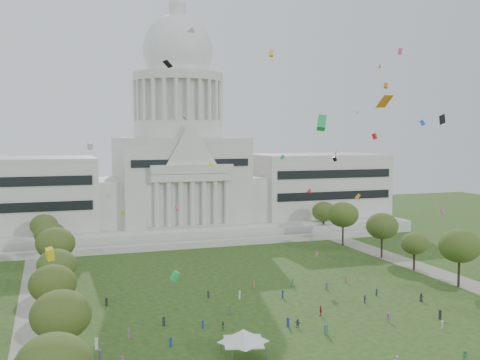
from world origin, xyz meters
name	(u,v)px	position (x,y,z in m)	size (l,w,h in m)	color
ground	(322,334)	(0.00, 0.00, 0.00)	(400.00, 400.00, 0.00)	#274515
capitol	(179,171)	(0.00, 113.59, 22.30)	(160.00, 64.50, 91.30)	beige
path_left	(38,311)	(-48.00, 30.00, 0.02)	(8.00, 160.00, 0.04)	gray
path_right	(437,273)	(48.00, 30.00, 0.02)	(8.00, 160.00, 0.04)	gray
row_tree_l_1	(61,315)	(-44.07, -2.96, 8.95)	(8.86, 8.86, 12.59)	black
row_tree_l_2	(53,284)	(-45.04, 17.30, 8.51)	(8.42, 8.42, 11.97)	black
row_tree_r_2	(460,246)	(44.17, 17.44, 9.66)	(9.55, 9.55, 13.58)	black
row_tree_l_3	(57,265)	(-44.09, 33.92, 8.21)	(8.12, 8.12, 11.55)	black
row_tree_r_3	(415,243)	(44.40, 34.48, 7.08)	(7.01, 7.01, 9.98)	black
row_tree_l_4	(55,243)	(-44.08, 52.42, 9.39)	(9.29, 9.29, 13.21)	black
row_tree_r_4	(382,226)	(44.76, 50.04, 9.29)	(9.19, 9.19, 13.06)	black
row_tree_l_5	(50,235)	(-45.22, 71.01, 8.42)	(8.33, 8.33, 11.85)	black
row_tree_r_5	(343,215)	(43.49, 70.19, 9.93)	(9.82, 9.82, 13.96)	black
row_tree_l_6	(44,225)	(-46.87, 89.14, 8.27)	(8.19, 8.19, 11.64)	black
row_tree_r_6	(324,212)	(45.96, 88.13, 8.51)	(8.42, 8.42, 11.97)	black
event_tent	(243,335)	(-16.86, -5.74, 3.67)	(10.30, 10.30, 4.73)	#4C4C4C
person_0	(421,297)	(28.76, 10.60, 0.89)	(0.87, 0.57, 1.78)	#26262B
person_2	(377,292)	(22.19, 17.22, 0.78)	(0.76, 0.47, 1.55)	navy
person_3	(388,317)	(14.78, 1.86, 0.89)	(1.15, 0.60, 1.79)	#994C8C
person_4	(321,311)	(4.26, 9.00, 1.00)	(1.18, 0.64, 2.01)	#B21E1E
person_5	(298,323)	(-2.82, 4.30, 0.81)	(1.50, 0.59, 1.62)	#4C4C51
person_6	(465,356)	(14.93, -18.59, 0.98)	(0.96, 0.62, 1.96)	#33723F
person_8	(223,326)	(-16.25, 7.34, 0.84)	(0.82, 0.51, 1.69)	#33723F
person_9	(442,324)	(21.94, -4.66, 0.73)	(0.94, 0.49, 1.46)	silver
person_10	(365,299)	(16.81, 13.37, 0.87)	(1.02, 0.56, 1.74)	navy
distant_crowd	(225,312)	(-13.66, 14.39, 0.88)	(64.88, 36.03, 1.94)	#4C4C51
kite_swarm	(297,150)	(-2.56, 5.74, 32.45)	(89.72, 103.30, 48.85)	white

